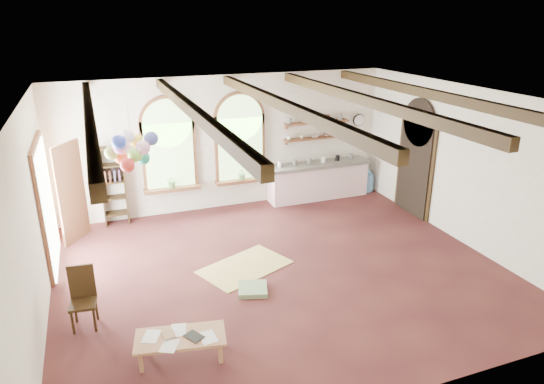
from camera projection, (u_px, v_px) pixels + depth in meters
name	position (u px, v px, depth m)	size (l,w,h in m)	color
floor	(281.00, 270.00, 9.07)	(8.00, 8.00, 0.00)	#532422
ceiling_beams	(282.00, 104.00, 7.99)	(6.20, 6.80, 0.18)	#322210
window_left	(169.00, 148.00, 11.05)	(1.30, 0.28, 2.20)	brown
window_right	(240.00, 141.00, 11.61)	(1.30, 0.28, 2.20)	brown
left_doorway	(47.00, 207.00, 8.94)	(0.10, 1.90, 2.50)	brown
right_doorway	(414.00, 169.00, 11.31)	(0.10, 1.30, 2.40)	black
kitchen_counter	(318.00, 180.00, 12.47)	(2.68, 0.62, 0.94)	white
wall_shelf_lower	(316.00, 138.00, 12.26)	(1.70, 0.24, 0.04)	brown
wall_shelf_upper	(317.00, 122.00, 12.12)	(1.70, 0.24, 0.04)	brown
wall_clock	(359.00, 120.00, 12.61)	(0.32, 0.32, 0.04)	black
bookshelf	(113.00, 186.00, 10.78)	(0.53, 0.32, 1.80)	#322210
coffee_table	(180.00, 339.00, 6.65)	(1.31, 0.78, 0.35)	#A26B4A
side_chair	(84.00, 310.00, 7.35)	(0.43, 0.43, 0.97)	#322210
floor_mat	(245.00, 267.00, 9.15)	(1.63, 1.01, 0.02)	tan
floor_cushion	(253.00, 289.00, 8.35)	(0.49, 0.49, 0.09)	gray
water_jug_a	(367.00, 181.00, 13.01)	(0.33, 0.33, 0.63)	#5990C0
water_jug_b	(369.00, 182.00, 13.06)	(0.28, 0.28, 0.53)	#5990C0
balloon_cluster	(132.00, 149.00, 8.20)	(0.90, 0.90, 1.15)	silver
table_book	(163.00, 336.00, 6.63)	(0.16, 0.23, 0.02)	olive
tablet	(194.00, 336.00, 6.62)	(0.18, 0.26, 0.01)	black
potted_plant_left	(172.00, 182.00, 11.22)	(0.27, 0.23, 0.30)	#598C4C
potted_plant_right	(242.00, 173.00, 11.79)	(0.27, 0.23, 0.30)	#598C4C
shelf_cup_a	(289.00, 138.00, 11.99)	(0.12, 0.10, 0.10)	white
shelf_cup_b	(302.00, 137.00, 12.10)	(0.10, 0.10, 0.09)	beige
shelf_bowl_a	(315.00, 136.00, 12.23)	(0.22, 0.22, 0.05)	beige
shelf_bowl_b	(327.00, 135.00, 12.34)	(0.20, 0.20, 0.06)	#8C664C
shelf_vase	(339.00, 131.00, 12.43)	(0.18, 0.18, 0.19)	slate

